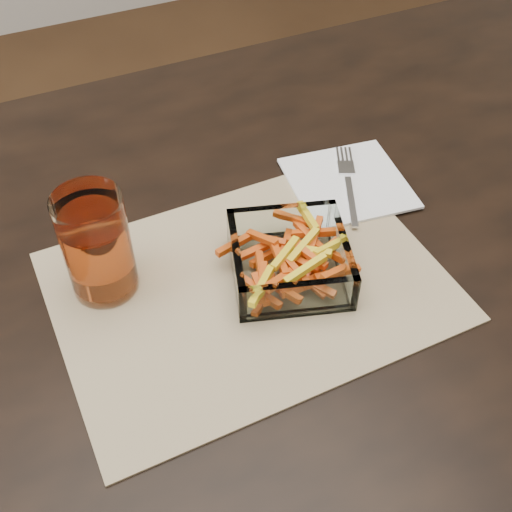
{
  "coord_description": "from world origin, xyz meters",
  "views": [
    {
      "loc": [
        -0.24,
        -0.53,
        1.33
      ],
      "look_at": [
        -0.02,
        -0.06,
        0.78
      ],
      "focal_mm": 45.0,
      "sensor_mm": 36.0,
      "label": 1
    }
  ],
  "objects_px": {
    "dining_table": "(249,283)",
    "glass_bowl": "(289,261)",
    "fork": "(348,182)",
    "tumbler": "(98,248)"
  },
  "relations": [
    {
      "from": "dining_table",
      "to": "fork",
      "type": "height_order",
      "value": "fork"
    },
    {
      "from": "dining_table",
      "to": "glass_bowl",
      "type": "xyz_separation_m",
      "value": [
        0.02,
        -0.08,
        0.11
      ]
    },
    {
      "from": "tumbler",
      "to": "dining_table",
      "type": "bearing_deg",
      "value": 1.19
    },
    {
      "from": "glass_bowl",
      "to": "tumbler",
      "type": "distance_m",
      "value": 0.22
    },
    {
      "from": "tumbler",
      "to": "fork",
      "type": "distance_m",
      "value": 0.36
    },
    {
      "from": "dining_table",
      "to": "fork",
      "type": "relative_size",
      "value": 10.04
    },
    {
      "from": "dining_table",
      "to": "glass_bowl",
      "type": "height_order",
      "value": "glass_bowl"
    },
    {
      "from": "dining_table",
      "to": "fork",
      "type": "distance_m",
      "value": 0.2
    },
    {
      "from": "dining_table",
      "to": "tumbler",
      "type": "xyz_separation_m",
      "value": [
        -0.19,
        -0.0,
        0.15
      ]
    },
    {
      "from": "glass_bowl",
      "to": "dining_table",
      "type": "bearing_deg",
      "value": 102.61
    }
  ]
}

